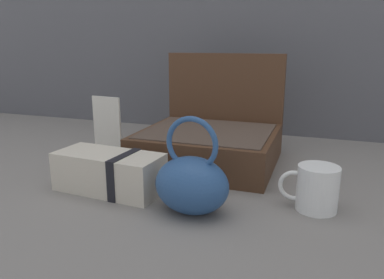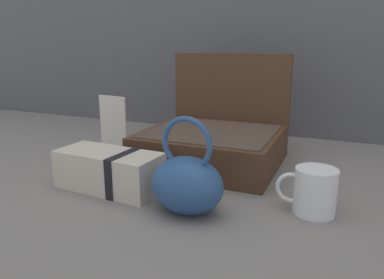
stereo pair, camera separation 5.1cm
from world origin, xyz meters
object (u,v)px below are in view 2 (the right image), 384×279
object	(u,v)px
coffee_mug	(314,191)
teal_pouch_handbag	(187,183)
info_card_left	(113,124)
cream_toiletry_bag	(110,171)
open_suitcase	(215,139)

from	to	relation	value
coffee_mug	teal_pouch_handbag	bearing A→B (deg)	-157.60
info_card_left	coffee_mug	bearing A→B (deg)	-11.90
cream_toiletry_bag	info_card_left	xyz separation A→B (m)	(-0.18, 0.27, 0.04)
open_suitcase	info_card_left	world-z (taller)	open_suitcase
coffee_mug	cream_toiletry_bag	bearing A→B (deg)	-173.50
open_suitcase	coffee_mug	distance (m)	0.38
cream_toiletry_bag	info_card_left	bearing A→B (deg)	122.86
teal_pouch_handbag	cream_toiletry_bag	world-z (taller)	teal_pouch_handbag
cream_toiletry_bag	open_suitcase	bearing A→B (deg)	61.60
teal_pouch_handbag	info_card_left	bearing A→B (deg)	140.97
cream_toiletry_bag	coffee_mug	bearing A→B (deg)	6.50
open_suitcase	info_card_left	bearing A→B (deg)	-176.78
open_suitcase	teal_pouch_handbag	distance (m)	0.34
cream_toiletry_bag	coffee_mug	distance (m)	0.46
coffee_mug	info_card_left	world-z (taller)	info_card_left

